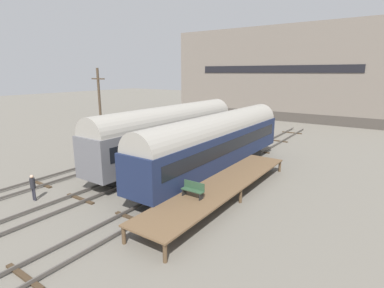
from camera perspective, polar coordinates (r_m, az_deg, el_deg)
ground_plane at (r=22.81m, az=-14.30°, el=-7.68°), size 200.00×200.00×0.00m
track_left at (r=26.39m, az=-21.20°, el=-4.95°), size 2.60×60.00×0.26m
track_middle at (r=22.76m, az=-14.32°, el=-7.34°), size 2.60×60.00×0.26m
track_right at (r=19.64m, az=-4.94°, el=-10.38°), size 2.60×60.00×0.26m
train_car_grey at (r=26.37m, az=-4.34°, el=2.39°), size 2.88×17.11×5.28m
train_car_navy at (r=23.85m, az=4.79°, el=0.73°), size 2.86×18.46×4.94m
station_platform at (r=19.81m, az=5.89°, el=-7.70°), size 2.87×15.24×1.01m
bench at (r=17.51m, az=0.24°, el=-8.56°), size 1.40×0.40×0.91m
person_worker at (r=21.83m, az=-28.06°, el=-6.93°), size 0.32×0.32×1.74m
utility_pole at (r=31.03m, az=-17.09°, el=6.11°), size 1.80×0.24×8.49m
warehouse_building at (r=58.42m, az=17.01°, el=12.66°), size 38.47×10.84×15.66m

